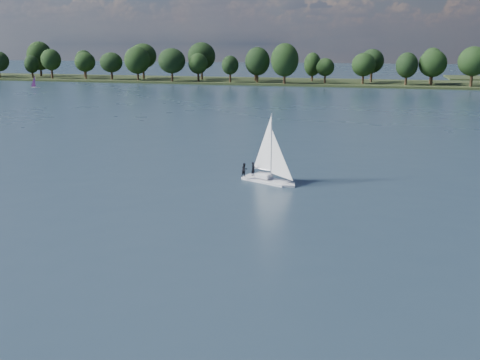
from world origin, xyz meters
TOP-DOWN VIEW (x-y plane):
  - ground at (0.00, 100.00)m, footprint 700.00×700.00m
  - far_shore at (0.00, 212.00)m, footprint 660.00×40.00m
  - sailboat at (9.97, 48.56)m, footprint 6.56×4.30m
  - dinghy_pink at (-100.21, 160.27)m, footprint 3.12×2.70m
  - treeline at (-0.19, 208.22)m, footprint 563.21×74.62m

SIDE VIEW (x-z plane):
  - ground at x=0.00m, z-range 0.00..0.00m
  - far_shore at x=0.00m, z-range -0.75..0.75m
  - dinghy_pink at x=-100.21m, z-range -1.26..3.52m
  - sailboat at x=9.97m, z-range -1.86..6.57m
  - treeline at x=-0.19m, z-range -0.96..17.30m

